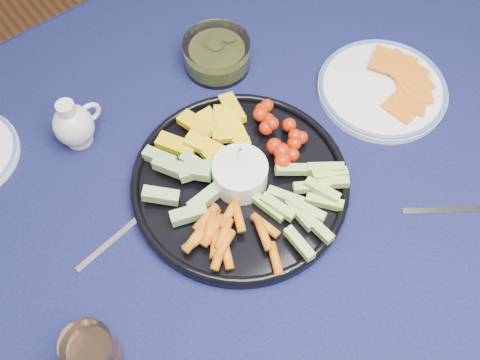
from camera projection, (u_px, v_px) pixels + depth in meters
dining_table at (280, 175)px, 0.99m from camera, size 1.67×1.07×0.75m
crudite_platter at (239, 181)px, 0.86m from camera, size 0.36×0.36×0.11m
creamer_pitcher at (74, 125)px, 0.89m from camera, size 0.09×0.07×0.10m
pickle_bowl at (217, 55)px, 0.99m from camera, size 0.12×0.12×0.06m
cheese_plate at (383, 87)px, 0.97m from camera, size 0.24×0.24×0.03m
juice_tumbler at (93, 352)px, 0.71m from camera, size 0.07×0.07×0.08m
fork_left at (124, 231)px, 0.84m from camera, size 0.16×0.04×0.00m
fork_right at (463, 210)px, 0.86m from camera, size 0.14×0.11×0.00m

